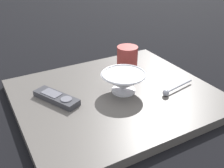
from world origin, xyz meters
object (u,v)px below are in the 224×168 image
(cereal_bowl, at_px, (124,81))
(teaspoon, at_px, (170,91))
(coffee_mug, at_px, (127,58))
(tv_remote_near, at_px, (56,98))

(cereal_bowl, height_order, teaspoon, cereal_bowl)
(coffee_mug, height_order, teaspoon, coffee_mug)
(cereal_bowl, distance_m, teaspoon, 0.16)
(coffee_mug, distance_m, teaspoon, 0.24)
(tv_remote_near, bearing_deg, cereal_bowl, 165.89)
(coffee_mug, xyz_separation_m, tv_remote_near, (0.32, 0.09, -0.04))
(coffee_mug, relative_size, tv_remote_near, 0.54)
(cereal_bowl, relative_size, teaspoon, 1.04)
(cereal_bowl, bearing_deg, tv_remote_near, -14.11)
(teaspoon, relative_size, tv_remote_near, 0.87)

